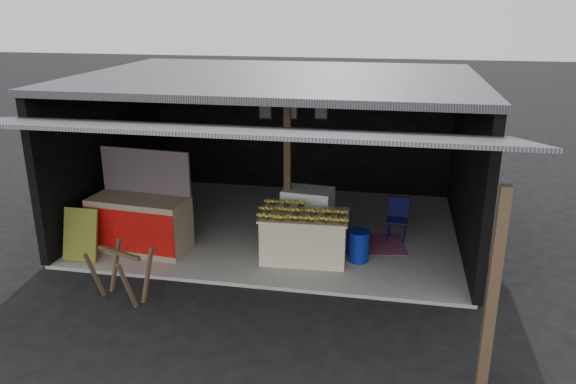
% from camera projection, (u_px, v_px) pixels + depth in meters
% --- Properties ---
extents(ground, '(80.00, 80.00, 0.00)m').
position_uv_depth(ground, '(246.00, 288.00, 8.84)').
color(ground, black).
rests_on(ground, ground).
extents(concrete_slab, '(7.00, 5.00, 0.06)m').
position_uv_depth(concrete_slab, '(278.00, 227.00, 11.16)').
color(concrete_slab, gray).
rests_on(concrete_slab, ground).
extents(shophouse, '(7.40, 7.29, 3.02)m').
position_uv_depth(shophouse, '(281.00, 121.00, 10.79)').
color(shophouse, black).
rests_on(shophouse, ground).
extents(banana_table, '(1.52, 0.98, 0.82)m').
position_uv_depth(banana_table, '(304.00, 236.00, 9.59)').
color(banana_table, silver).
rests_on(banana_table, concrete_slab).
extents(banana_pile, '(1.40, 0.88, 0.16)m').
position_uv_depth(banana_pile, '(305.00, 210.00, 9.44)').
color(banana_pile, gold).
rests_on(banana_pile, banana_table).
extents(white_crate, '(0.95, 0.69, 0.99)m').
position_uv_depth(white_crate, '(308.00, 215.00, 10.35)').
color(white_crate, white).
rests_on(white_crate, concrete_slab).
extents(neighbor_stall, '(1.78, 0.93, 1.77)m').
position_uv_depth(neighbor_stall, '(140.00, 221.00, 9.94)').
color(neighbor_stall, '#998466').
rests_on(neighbor_stall, concrete_slab).
extents(green_signboard, '(0.61, 0.29, 0.89)m').
position_uv_depth(green_signboard, '(80.00, 235.00, 9.55)').
color(green_signboard, black).
rests_on(green_signboard, concrete_slab).
extents(sawhorse, '(0.92, 0.91, 0.81)m').
position_uv_depth(sawhorse, '(121.00, 269.00, 8.30)').
color(sawhorse, '#4D3826').
rests_on(sawhorse, ground).
extents(water_barrel, '(0.35, 0.35, 0.51)m').
position_uv_depth(water_barrel, '(359.00, 247.00, 9.56)').
color(water_barrel, navy).
rests_on(water_barrel, concrete_slab).
extents(plastic_chair, '(0.40, 0.40, 0.79)m').
position_uv_depth(plastic_chair, '(398.00, 215.00, 10.41)').
color(plastic_chair, '#0A0C3A').
rests_on(plastic_chair, concrete_slab).
extents(magenta_rug, '(1.63, 1.20, 0.01)m').
position_uv_depth(magenta_rug, '(363.00, 243.00, 10.31)').
color(magenta_rug, '#6F1855').
rests_on(magenta_rug, concrete_slab).
extents(picture_frames, '(1.62, 0.04, 0.46)m').
position_uv_depth(picture_frames, '(292.00, 111.00, 12.81)').
color(picture_frames, black).
rests_on(picture_frames, shophouse).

